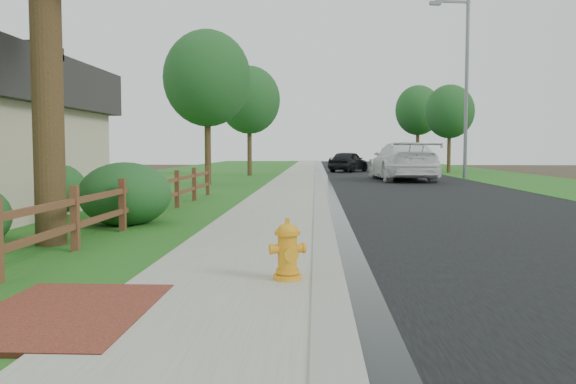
{
  "coord_description": "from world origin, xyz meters",
  "views": [
    {
      "loc": [
        0.24,
        -6.7,
        1.67
      ],
      "look_at": [
        -0.31,
        5.36,
        0.83
      ],
      "focal_mm": 38.0,
      "sensor_mm": 36.0,
      "label": 1
    }
  ],
  "objects_px": {
    "streetlight": "(463,77)",
    "dark_car_mid": "(348,161)",
    "ranch_fence": "(140,198)",
    "fire_hydrant": "(288,251)",
    "white_suv": "(403,161)"
  },
  "relations": [
    {
      "from": "fire_hydrant",
      "to": "dark_car_mid",
      "type": "relative_size",
      "value": 0.17
    },
    {
      "from": "streetlight",
      "to": "ranch_fence",
      "type": "bearing_deg",
      "value": -119.07
    },
    {
      "from": "fire_hydrant",
      "to": "white_suv",
      "type": "relative_size",
      "value": 0.11
    },
    {
      "from": "fire_hydrant",
      "to": "dark_car_mid",
      "type": "height_order",
      "value": "dark_car_mid"
    },
    {
      "from": "ranch_fence",
      "to": "fire_hydrant",
      "type": "xyz_separation_m",
      "value": [
        3.5,
        -5.81,
        -0.17
      ]
    },
    {
      "from": "white_suv",
      "to": "streetlight",
      "type": "distance_m",
      "value": 6.2
    },
    {
      "from": "dark_car_mid",
      "to": "streetlight",
      "type": "relative_size",
      "value": 0.45
    },
    {
      "from": "ranch_fence",
      "to": "white_suv",
      "type": "relative_size",
      "value": 2.41
    },
    {
      "from": "ranch_fence",
      "to": "streetlight",
      "type": "distance_m",
      "value": 25.44
    },
    {
      "from": "streetlight",
      "to": "dark_car_mid",
      "type": "bearing_deg",
      "value": 119.17
    },
    {
      "from": "ranch_fence",
      "to": "dark_car_mid",
      "type": "distance_m",
      "value": 32.85
    },
    {
      "from": "dark_car_mid",
      "to": "streetlight",
      "type": "distance_m",
      "value": 12.94
    },
    {
      "from": "ranch_fence",
      "to": "dark_car_mid",
      "type": "bearing_deg",
      "value": 78.98
    },
    {
      "from": "ranch_fence",
      "to": "streetlight",
      "type": "height_order",
      "value": "streetlight"
    },
    {
      "from": "ranch_fence",
      "to": "white_suv",
      "type": "distance_m",
      "value": 21.63
    }
  ]
}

